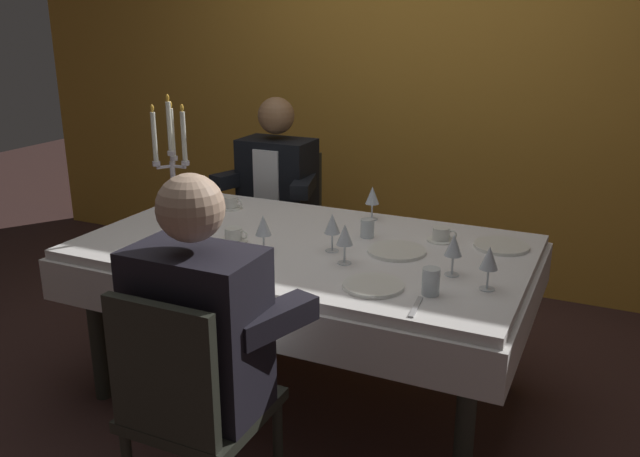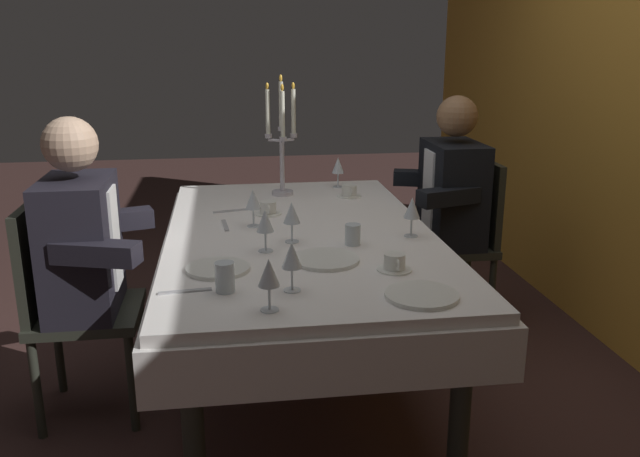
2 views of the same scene
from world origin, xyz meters
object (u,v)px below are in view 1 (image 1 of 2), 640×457
Objects in this scene: dinner_plate_2 at (501,246)px; wine_glass_3 at (263,227)px; candelabra at (172,167)px; wine_glass_2 at (372,196)px; coffee_cup_0 at (234,235)px; dinner_plate_0 at (397,251)px; water_tumbler_1 at (431,281)px; seated_diner_1 at (197,330)px; wine_glass_5 at (454,246)px; coffee_cup_2 at (231,203)px; wine_glass_4 at (332,225)px; water_tumbler_0 at (367,228)px; wine_glass_0 at (191,183)px; wine_glass_1 at (345,236)px; coffee_cup_1 at (441,235)px; dinner_plate_1 at (373,285)px; seated_diner_0 at (278,184)px; dining_table at (305,268)px; wine_glass_6 at (489,259)px.

wine_glass_3 is at bearing -151.16° from dinner_plate_2.
candelabra reaches higher than wine_glass_2.
candelabra reaches higher than coffee_cup_0.
water_tumbler_1 is at bearing -55.68° from dinner_plate_0.
seated_diner_1 is at bearing -93.83° from wine_glass_2.
wine_glass_5 reaches higher than coffee_cup_0.
wine_glass_2 is at bearing 134.31° from wine_glass_5.
dinner_plate_0 is at bearing -15.39° from coffee_cup_2.
wine_glass_4 is 0.45m from coffee_cup_0.
wine_glass_5 is 1.98× the size of water_tumbler_0.
candelabra is 0.37m from wine_glass_0.
water_tumbler_1 is at bearing -21.35° from wine_glass_1.
coffee_cup_1 is at bearing -23.50° from wine_glass_2.
wine_glass_1 is (-0.19, 0.18, 0.11)m from dinner_plate_1.
wine_glass_1 is 1.00× the size of wine_glass_4.
seated_diner_1 is (-0.62, -0.78, -0.12)m from wine_glass_5.
wine_glass_5 is at bearing -69.18° from coffee_cup_1.
wine_glass_0 is (-1.24, 0.64, 0.11)m from dinner_plate_1.
coffee_cup_0 is at bearing 162.96° from dinner_plate_1.
wine_glass_3 is 0.71m from coffee_cup_2.
wine_glass_4 is 0.13× the size of seated_diner_0.
wine_glass_3 is (-0.35, -0.03, 0.00)m from wine_glass_1.
dinner_plate_2 is (0.79, 0.30, 0.13)m from dining_table.
dinner_plate_2 is 0.19× the size of seated_diner_0.
wine_glass_3 is at bearing 170.49° from water_tumbler_1.
candelabra is at bearing 129.77° from seated_diner_1.
coffee_cup_0 is at bearing -154.67° from coffee_cup_1.
wine_glass_5 is at bearing 83.71° from water_tumbler_1.
wine_glass_2 is at bearing 90.94° from wine_glass_4.
wine_glass_6 is at bearing -85.57° from dinner_plate_2.
dining_table is 11.83× the size of wine_glass_5.
dinner_plate_1 is 0.72m from dinner_plate_2.
candelabra is at bearing -167.41° from water_tumbler_0.
wine_glass_0 is 1.00× the size of wine_glass_2.
seated_diner_1 is (0.67, -1.77, 0.00)m from seated_diner_0.
wine_glass_4 is at bearing 83.40° from seated_diner_1.
wine_glass_2 is 0.49m from wine_glass_4.
candelabra reaches higher than wine_glass_0.
coffee_cup_1 is at bearing 59.87° from dinner_plate_0.
dinner_plate_1 is at bearing -32.79° from coffee_cup_2.
candelabra is 2.59× the size of dinner_plate_2.
wine_glass_4 reaches higher than coffee_cup_1.
dining_table is 7.91× the size of dinner_plate_0.
wine_glass_2 is at bearing -30.52° from seated_diner_0.
dining_table is 0.74m from water_tumbler_1.
wine_glass_0 reaches higher than dinner_plate_0.
wine_glass_3 reaches higher than coffee_cup_2.
coffee_cup_1 is at bearing 27.16° from dining_table.
wine_glass_6 is 1.24× the size of coffee_cup_1.
wine_glass_1 reaches higher than dinner_plate_2.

